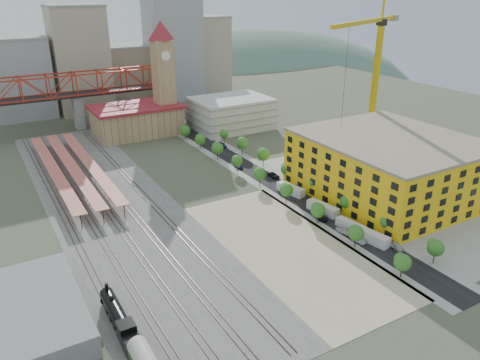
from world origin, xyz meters
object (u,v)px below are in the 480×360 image
construction_building (388,166)px  site_trailer_c (323,209)px  tower_crane (374,62)px  clock_tower (163,67)px  site_trailer_d (291,190)px  car_0 (343,231)px  site_trailer_b (350,226)px  site_trailer_a (370,237)px  locomotive (121,323)px

construction_building → site_trailer_c: construction_building is taller
construction_building → tower_crane: bearing=57.9°
clock_tower → site_trailer_d: clock_tower is taller
clock_tower → car_0: (5.00, -112.92, -27.93)m
clock_tower → car_0: clock_tower is taller
construction_building → site_trailer_b: construction_building is taller
clock_tower → site_trailer_d: size_ratio=5.19×
car_0 → site_trailer_c: bearing=68.6°
site_trailer_a → site_trailer_b: size_ratio=1.19×
clock_tower → tower_crane: 89.00m
construction_building → site_trailer_c: bearing=-178.6°
locomotive → site_trailer_b: locomotive is taller
clock_tower → construction_building: size_ratio=1.03×
construction_building → site_trailer_b: (-26.00, -12.28, -8.22)m
clock_tower → site_trailer_a: 123.07m
site_trailer_d → car_0: size_ratio=2.22×
site_trailer_a → clock_tower: bearing=83.1°
site_trailer_b → clock_tower: bearing=85.5°
locomotive → site_trailer_d: 75.32m
construction_building → site_trailer_b: size_ratio=5.81×
clock_tower → site_trailer_b: (8.00, -112.28, -27.50)m
clock_tower → car_0: size_ratio=11.54×
locomotive → car_0: size_ratio=5.28×
locomotive → site_trailer_c: locomotive is taller
site_trailer_a → site_trailer_b: 7.47m
tower_crane → site_trailer_b: tower_crane is taller
clock_tower → site_trailer_d: bearing=-84.6°
construction_building → tower_crane: 42.56m
locomotive → tower_crane: bearing=24.0°
site_trailer_b → car_0: bearing=-176.6°
construction_building → site_trailer_c: size_ratio=4.93×
locomotive → site_trailer_a: locomotive is taller
locomotive → site_trailer_b: bearing=7.5°
tower_crane → site_trailer_a: 73.35m
tower_crane → site_trailer_c: tower_crane is taller
site_trailer_d → car_0: site_trailer_d is taller
clock_tower → locomotive: 136.79m
clock_tower → site_trailer_d: 89.40m
site_trailer_b → construction_building: bearing=16.7°
site_trailer_b → site_trailer_a: bearing=-98.6°
clock_tower → site_trailer_a: clock_tower is taller
clock_tower → construction_building: bearing=-71.2°
site_trailer_c → construction_building: bearing=-9.7°
site_trailer_b → site_trailer_d: size_ratio=0.87×
site_trailer_b → site_trailer_c: 11.63m
clock_tower → car_0: 116.43m
tower_crane → car_0: (-46.44, -40.71, -35.76)m
site_trailer_a → car_0: bearing=102.9°
tower_crane → site_trailer_a: size_ratio=5.72×
tower_crane → site_trailer_c: 62.68m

